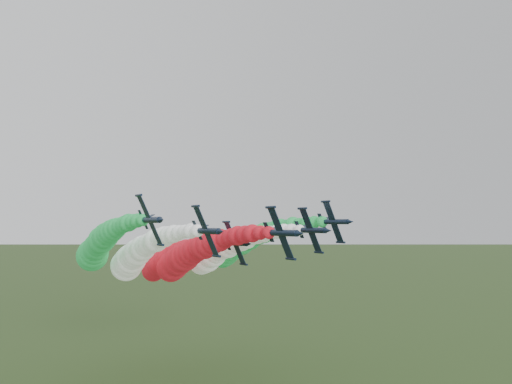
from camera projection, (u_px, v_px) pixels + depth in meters
jet_lead at (188, 256)px, 130.30m from camera, size 12.49×73.15×20.37m
jet_inner_left at (136, 256)px, 135.01m from camera, size 12.89×73.55×20.77m
jet_inner_right at (219, 252)px, 146.72m from camera, size 12.24×72.90×20.12m
jet_outer_left at (99, 247)px, 134.72m from camera, size 12.25×72.77×20.00m
jet_outer_right at (240, 245)px, 155.42m from camera, size 12.67×73.32×20.55m
jet_trail at (167, 260)px, 148.61m from camera, size 12.07×72.73×19.95m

